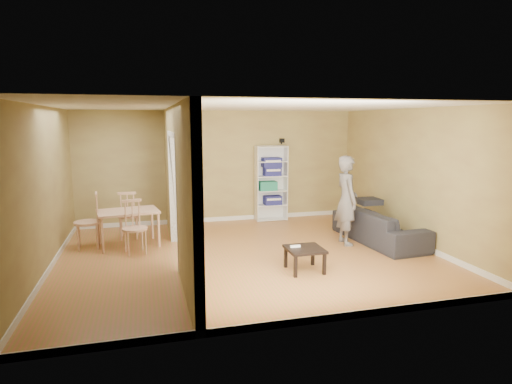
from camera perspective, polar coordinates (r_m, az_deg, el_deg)
room_shell at (r=7.40m, az=-1.10°, el=1.22°), size 6.50×6.50×6.50m
partition at (r=7.22m, az=-10.41°, el=0.86°), size 0.22×5.50×2.60m
wall_speaker at (r=10.34m, az=3.49°, el=6.86°), size 0.10×0.10×0.10m
sofa at (r=8.76m, az=16.07°, el=-3.72°), size 2.27×1.09×0.84m
person at (r=8.35m, az=12.00°, el=-0.08°), size 0.76×0.61×2.02m
bookshelf at (r=10.25m, az=1.95°, el=1.20°), size 0.75×0.33×1.78m
paper_box_navy_a at (r=10.29m, az=2.21°, el=-1.08°), size 0.41×0.27×0.21m
paper_box_teal at (r=10.19m, az=1.56°, el=0.83°), size 0.42×0.27×0.22m
paper_box_navy_b at (r=10.18m, az=2.16°, el=2.76°), size 0.40×0.26×0.20m
paper_box_navy_c at (r=10.15m, az=2.08°, el=4.09°), size 0.44×0.29×0.23m
coffee_table at (r=6.86m, az=6.51°, el=-7.87°), size 0.57×0.57×0.38m
game_controller at (r=6.87m, az=5.26°, el=-7.21°), size 0.16×0.04×0.03m
dining_table at (r=8.46m, az=-16.70°, el=-2.88°), size 1.10×0.73×0.69m
chair_left at (r=8.56m, az=-21.60°, el=-3.60°), size 0.52×0.52×1.05m
chair_near at (r=7.97m, az=-15.87°, el=-4.53°), size 0.52×0.52×0.97m
chair_far at (r=9.06m, az=-16.65°, el=-2.86°), size 0.46×0.46×0.98m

